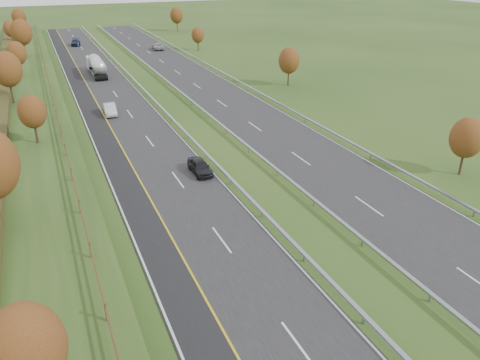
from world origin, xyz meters
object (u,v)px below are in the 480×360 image
Objects in this scene: road_tanker at (96,65)px; car_small_far at (76,42)px; car_silver_mid at (110,109)px; car_oncoming at (158,46)px; car_dark_near at (200,167)px.

road_tanker is 37.64m from car_small_far.
car_silver_mid is 53.61m from car_oncoming.
car_oncoming is at bearing 52.80° from road_tanker.
road_tanker reaches higher than car_small_far.
road_tanker is 2.65× the size of car_dark_near.
car_small_far is at bearing 90.38° from road_tanker.
car_dark_near is 24.75m from car_silver_mid.
road_tanker reaches higher than car_oncoming.
car_silver_mid is 0.85× the size of car_oncoming.
car_small_far is at bearing -31.76° from car_oncoming.
car_silver_mid reaches higher than car_dark_near.
car_oncoming is at bearing 78.49° from car_dark_near.
car_dark_near is 0.79× the size of car_oncoming.
car_oncoming is at bearing 71.97° from car_silver_mid.
car_small_far is (-3.47, 88.52, 0.04)m from car_dark_near.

